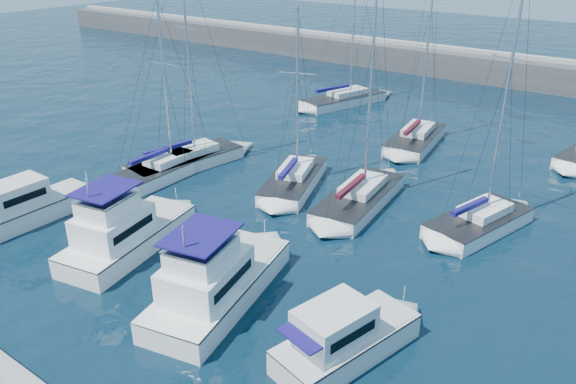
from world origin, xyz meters
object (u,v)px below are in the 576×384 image
Objects in this scene: motor_yacht_stbd_inner at (215,283)px; sailboat_mid_c at (294,180)px; motor_yacht_stbd_outer at (343,340)px; sailboat_mid_e at (479,221)px; sailboat_mid_a at (165,169)px; motor_yacht_port_outer at (29,207)px; sailboat_back_a at (344,100)px; sailboat_back_b at (416,138)px; sailboat_mid_b at (186,160)px; motor_yacht_port_inner at (123,234)px; sailboat_mid_d at (359,198)px.

sailboat_mid_c is (-4.91, 13.39, -0.63)m from motor_yacht_stbd_inner.
sailboat_mid_e reaches higher than motor_yacht_stbd_outer.
sailboat_mid_a is 1.03× the size of sailboat_mid_c.
sailboat_back_a reaches higher than motor_yacht_port_outer.
sailboat_mid_e is at bearing -59.03° from sailboat_back_b.
motor_yacht_port_inner is at bearing -50.47° from sailboat_mid_b.
sailboat_mid_a is at bearing -175.17° from sailboat_mid_c.
sailboat_mid_b is 9.03m from sailboat_mid_c.
sailboat_mid_a is at bearing 170.11° from motor_yacht_stbd_outer.
motor_yacht_port_inner is at bearing 7.87° from motor_yacht_port_outer.
sailboat_mid_c reaches higher than motor_yacht_port_inner.
sailboat_back_b reaches higher than motor_yacht_port_inner.
sailboat_back_a is (-20.77, 18.71, -0.06)m from sailboat_mid_e.
sailboat_back_a is at bearing 97.70° from sailboat_mid_b.
motor_yacht_port_inner is 15.16m from sailboat_mid_d.
motor_yacht_port_outer is 12.15m from sailboat_mid_b.
sailboat_mid_c is (10.40, 13.86, -0.44)m from motor_yacht_port_outer.
sailboat_back_a is 13.30m from sailboat_back_b.
sailboat_back_b is (-9.46, 11.71, 0.00)m from sailboat_mid_e.
motor_yacht_stbd_outer is 0.56× the size of sailboat_mid_c.
sailboat_back_a is at bearing 117.51° from sailboat_mid_d.
motor_yacht_port_outer is 0.75× the size of motor_yacht_stbd_inner.
motor_yacht_stbd_outer is at bearing -40.83° from sailboat_back_a.
sailboat_mid_a reaches higher than motor_yacht_stbd_inner.
motor_yacht_port_outer is at bearing 169.51° from motor_yacht_stbd_inner.
sailboat_mid_c is at bearing -111.84° from sailboat_back_b.
motor_yacht_stbd_inner is at bearing -163.90° from motor_yacht_stbd_outer.
sailboat_mid_d is 0.93× the size of sailboat_back_b.
sailboat_back_a is (-8.04, 20.21, -0.00)m from sailboat_mid_c.
sailboat_mid_e reaches higher than sailboat_mid_a.
sailboat_mid_b reaches higher than motor_yacht_port_outer.
sailboat_mid_c is at bearing 53.72° from motor_yacht_port_outer.
motor_yacht_stbd_outer is 0.43× the size of sailboat_mid_b.
sailboat_mid_b reaches higher than sailboat_mid_a.
sailboat_mid_e is (15.26, 14.36, -0.58)m from motor_yacht_port_inner.
sailboat_mid_c reaches higher than motor_yacht_port_outer.
sailboat_mid_a is at bearing -169.64° from sailboat_mid_d.
sailboat_mid_d is (7.73, 13.03, -0.60)m from motor_yacht_port_inner.
motor_yacht_stbd_outer is (14.45, -0.27, -0.19)m from motor_yacht_port_inner.
motor_yacht_port_outer is at bearing -87.55° from sailboat_mid_b.
motor_yacht_stbd_outer is at bearing -69.11° from sailboat_mid_d.
motor_yacht_stbd_inner is at bearing -50.66° from sailboat_back_a.
sailboat_mid_a is at bearing -81.96° from sailboat_mid_b.
sailboat_back_a is at bearing 87.47° from sailboat_mid_a.
sailboat_mid_e is (23.13, 15.36, -0.39)m from motor_yacht_port_outer.
sailboat_back_b is (-1.64, 26.61, -0.57)m from motor_yacht_stbd_inner.
motor_yacht_stbd_inner is 0.70× the size of sailboat_back_a.
sailboat_mid_c is 12.82m from sailboat_mid_e.
sailboat_mid_e is 15.06m from sailboat_back_b.
sailboat_mid_e is 27.96m from sailboat_back_a.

